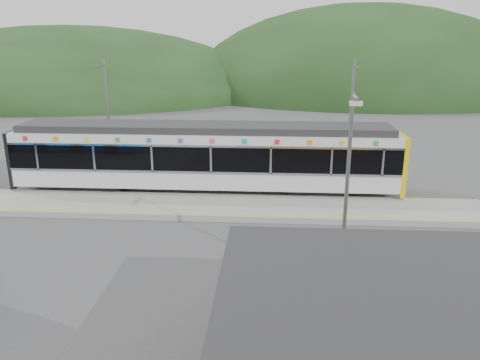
{
  "coord_description": "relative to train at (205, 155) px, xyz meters",
  "views": [
    {
      "loc": [
        2.48,
        -18.07,
        8.05
      ],
      "look_at": [
        1.22,
        1.0,
        2.25
      ],
      "focal_mm": 35.0,
      "sensor_mm": 36.0,
      "label": 1
    }
  ],
  "objects": [
    {
      "name": "station_shelter",
      "position": [
        6.95,
        -15.0,
        -0.51
      ],
      "size": [
        9.2,
        6.2,
        3.0
      ],
      "color": "#966841",
      "rests_on": "ground"
    },
    {
      "name": "hills",
      "position": [
        7.15,
        -0.71,
        -2.06
      ],
      "size": [
        146.0,
        149.0,
        26.0
      ],
      "color": "#1E3D19",
      "rests_on": "ground"
    },
    {
      "name": "ground",
      "position": [
        0.96,
        -6.0,
        -2.06
      ],
      "size": [
        120.0,
        120.0,
        0.0
      ],
      "primitive_type": "plane",
      "color": "#4C4C4F",
      "rests_on": "ground"
    },
    {
      "name": "catenary_mast_east",
      "position": [
        7.96,
        2.56,
        1.58
      ],
      "size": [
        0.18,
        1.8,
        7.0
      ],
      "color": "slate",
      "rests_on": "ground"
    },
    {
      "name": "yellow_line",
      "position": [
        0.96,
        -4.0,
        -1.76
      ],
      "size": [
        26.0,
        0.1,
        0.01
      ],
      "primitive_type": "cube",
      "color": "yellow",
      "rests_on": "platform"
    },
    {
      "name": "lamp_post",
      "position": [
        5.83,
        -10.26,
        1.83
      ],
      "size": [
        0.36,
        1.15,
        6.55
      ],
      "rotation": [
        0.0,
        0.0,
        -0.08
      ],
      "color": "slate",
      "rests_on": "ground"
    },
    {
      "name": "platform",
      "position": [
        0.96,
        -2.7,
        -1.91
      ],
      "size": [
        26.0,
        3.2,
        0.3
      ],
      "primitive_type": "cube",
      "color": "#9E9E99",
      "rests_on": "ground"
    },
    {
      "name": "catenary_mast_west",
      "position": [
        -6.04,
        2.56,
        1.58
      ],
      "size": [
        0.18,
        1.8,
        7.0
      ],
      "color": "slate",
      "rests_on": "ground"
    },
    {
      "name": "train",
      "position": [
        0.0,
        0.0,
        0.0
      ],
      "size": [
        20.44,
        3.01,
        3.74
      ],
      "color": "black",
      "rests_on": "ground"
    }
  ]
}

